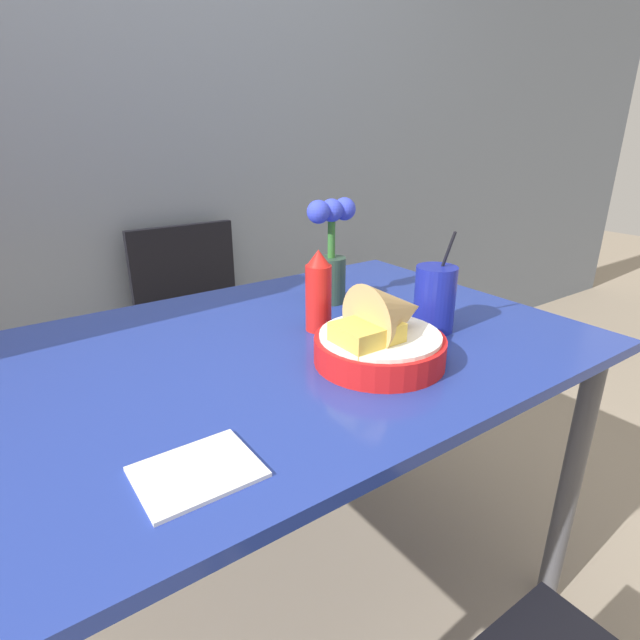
% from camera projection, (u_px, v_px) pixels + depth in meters
% --- Properties ---
extents(ground_plane, '(12.00, 12.00, 0.00)m').
position_uv_depth(ground_plane, '(293.00, 603.00, 1.35)').
color(ground_plane, gray).
extents(wall_window, '(7.00, 0.06, 2.60)m').
position_uv_depth(wall_window, '(118.00, 96.00, 1.67)').
color(wall_window, slate).
rests_on(wall_window, ground_plane).
extents(dining_table, '(1.29, 0.88, 0.77)m').
position_uv_depth(dining_table, '(287.00, 383.00, 1.10)').
color(dining_table, '#233893').
rests_on(dining_table, ground_plane).
extents(chair_far_window, '(0.40, 0.40, 0.87)m').
position_uv_depth(chair_far_window, '(198.00, 322.00, 1.88)').
color(chair_far_window, black).
rests_on(chair_far_window, ground_plane).
extents(food_basket, '(0.26, 0.26, 0.17)m').
position_uv_depth(food_basket, '(384.00, 334.00, 0.97)').
color(food_basket, red).
rests_on(food_basket, dining_table).
extents(ketchup_bottle, '(0.06, 0.06, 0.19)m').
position_uv_depth(ketchup_bottle, '(318.00, 292.00, 1.11)').
color(ketchup_bottle, red).
rests_on(ketchup_bottle, dining_table).
extents(drink_cup, '(0.09, 0.09, 0.23)m').
position_uv_depth(drink_cup, '(435.00, 301.00, 1.12)').
color(drink_cup, '#192399').
rests_on(drink_cup, dining_table).
extents(flower_vase, '(0.14, 0.08, 0.27)m').
position_uv_depth(flower_vase, '(331.00, 249.00, 1.28)').
color(flower_vase, '#2D4738').
rests_on(flower_vase, dining_table).
extents(napkin, '(0.16, 0.13, 0.01)m').
position_uv_depth(napkin, '(197.00, 472.00, 0.67)').
color(napkin, white).
rests_on(napkin, dining_table).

